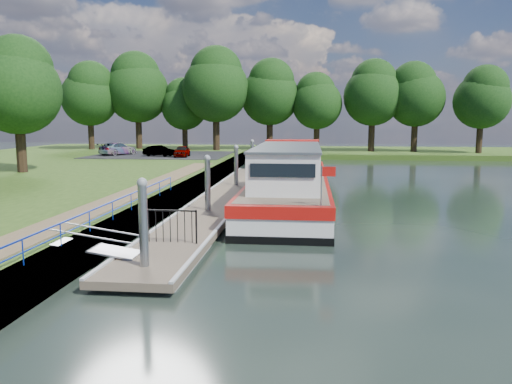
# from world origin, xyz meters

# --- Properties ---
(ground) EXTENTS (160.00, 160.00, 0.00)m
(ground) POSITION_xyz_m (0.00, 0.00, 0.00)
(ground) COLOR black
(ground) RESTS_ON ground
(bank_edge) EXTENTS (1.10, 90.00, 0.78)m
(bank_edge) POSITION_xyz_m (-2.55, 15.00, 0.39)
(bank_edge) COLOR #473D2D
(bank_edge) RESTS_ON ground
(far_bank) EXTENTS (60.00, 18.00, 0.60)m
(far_bank) POSITION_xyz_m (12.00, 52.00, 0.30)
(far_bank) COLOR #2A4714
(far_bank) RESTS_ON ground
(footpath) EXTENTS (1.60, 40.00, 0.05)m
(footpath) POSITION_xyz_m (-4.40, 8.00, 0.80)
(footpath) COLOR brown
(footpath) RESTS_ON riverbank
(carpark) EXTENTS (14.00, 12.00, 0.06)m
(carpark) POSITION_xyz_m (-11.00, 38.00, 0.81)
(carpark) COLOR black
(carpark) RESTS_ON riverbank
(blue_fence) EXTENTS (0.04, 18.04, 0.72)m
(blue_fence) POSITION_xyz_m (-2.75, 3.00, 1.31)
(blue_fence) COLOR #0C2DBF
(blue_fence) RESTS_ON riverbank
(pontoon) EXTENTS (2.50, 30.00, 0.56)m
(pontoon) POSITION_xyz_m (0.00, 13.00, 0.18)
(pontoon) COLOR brown
(pontoon) RESTS_ON ground
(mooring_piles) EXTENTS (0.30, 27.30, 3.55)m
(mooring_piles) POSITION_xyz_m (0.00, 13.00, 1.28)
(mooring_piles) COLOR gray
(mooring_piles) RESTS_ON ground
(gangway) EXTENTS (2.58, 1.00, 0.92)m
(gangway) POSITION_xyz_m (-1.85, 0.50, 0.63)
(gangway) COLOR #A5A8AD
(gangway) RESTS_ON ground
(gate_panel) EXTENTS (1.85, 0.05, 1.15)m
(gate_panel) POSITION_xyz_m (-0.00, 2.20, 1.15)
(gate_panel) COLOR black
(gate_panel) RESTS_ON ground
(barge) EXTENTS (4.36, 21.15, 4.78)m
(barge) POSITION_xyz_m (3.60, 14.25, 1.09)
(barge) COLOR black
(barge) RESTS_ON ground
(horizon_trees) EXTENTS (54.38, 10.03, 12.87)m
(horizon_trees) POSITION_xyz_m (-1.61, 48.68, 7.95)
(horizon_trees) COLOR #332316
(horizon_trees) RESTS_ON ground
(bank_tree_a) EXTENTS (6.12, 6.12, 9.72)m
(bank_tree_a) POSITION_xyz_m (-15.99, 20.08, 7.02)
(bank_tree_a) COLOR #332316
(bank_tree_a) RESTS_ON riverbank
(car_a) EXTENTS (1.63, 3.41, 1.13)m
(car_a) POSITION_xyz_m (-8.08, 35.08, 1.40)
(car_a) COLOR #999999
(car_a) RESTS_ON carpark
(car_b) EXTENTS (3.50, 1.97, 1.09)m
(car_b) POSITION_xyz_m (-10.50, 35.31, 1.38)
(car_b) COLOR #999999
(car_b) RESTS_ON carpark
(car_c) EXTENTS (3.44, 4.82, 1.29)m
(car_c) POSITION_xyz_m (-15.53, 37.06, 1.48)
(car_c) COLOR #999999
(car_c) RESTS_ON carpark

